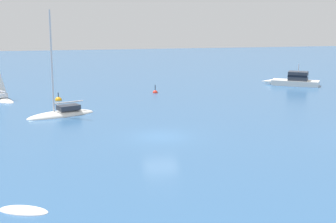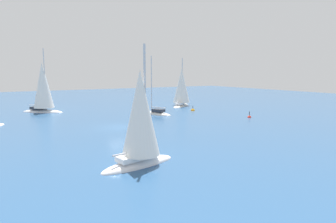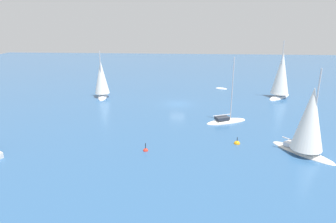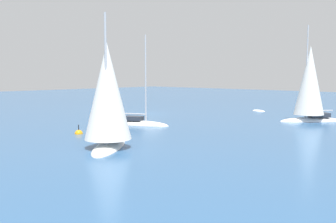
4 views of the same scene
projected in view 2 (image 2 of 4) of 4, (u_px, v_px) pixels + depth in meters
The scene contains 7 objects.
ground_plane at pixel (119, 127), 35.46m from camera, with size 160.00×160.00×0.00m, color #2D5684.
sloop at pixel (155, 113), 46.35m from camera, with size 6.48×4.17×9.79m.
ketch at pixel (43, 89), 48.18m from camera, with size 6.24×6.89×11.18m.
sloop_1 at pixel (140, 122), 20.64m from camera, with size 3.22×6.36×9.25m.
yacht at pixel (181, 88), 57.34m from camera, with size 6.23×6.98×9.92m.
channel_buoy at pixel (193, 111), 50.67m from camera, with size 0.72×0.72×1.18m.
mooring_buoy at pixel (249, 117), 43.01m from camera, with size 0.58×0.58×1.21m.
Camera 2 is at (33.12, -12.50, 6.76)m, focal length 30.63 mm.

